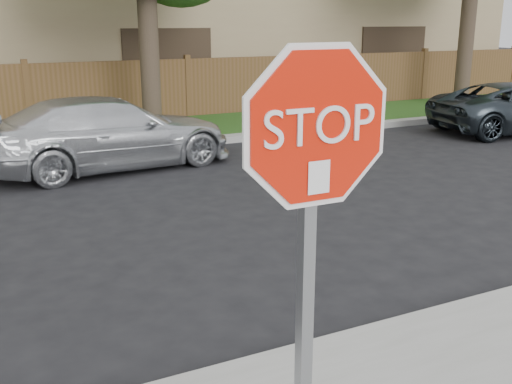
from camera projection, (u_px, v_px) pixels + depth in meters
ground at (211, 377)px, 4.51m from camera, size 90.00×90.00×0.00m
far_curb at (51, 155)px, 11.51m from camera, size 70.00×0.30×0.15m
grass_strip at (40, 141)px, 12.93m from camera, size 70.00×3.00×0.12m
fence at (28, 98)px, 14.10m from camera, size 70.00×0.12×1.60m
stop_sign at (313, 197)px, 2.70m from camera, size 1.01×0.13×2.55m
sedan_right at (110, 133)px, 10.67m from camera, size 4.62×2.33×1.29m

